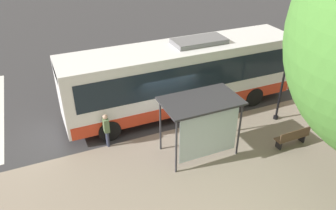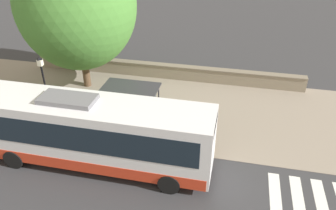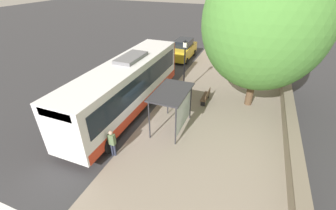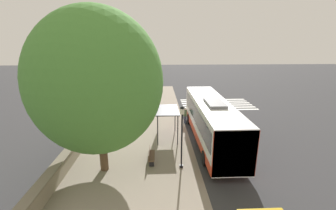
{
  "view_description": "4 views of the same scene",
  "coord_description": "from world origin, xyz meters",
  "px_view_note": "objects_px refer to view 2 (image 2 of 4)",
  "views": [
    {
      "loc": [
        -11.39,
        5.17,
        8.75
      ],
      "look_at": [
        -0.29,
        0.36,
        1.59
      ],
      "focal_mm": 35.0,
      "sensor_mm": 36.0,
      "label": 1
    },
    {
      "loc": [
        13.03,
        5.1,
        10.73
      ],
      "look_at": [
        -1.92,
        1.77,
        1.66
      ],
      "focal_mm": 35.0,
      "sensor_mm": 36.0,
      "label": 2
    },
    {
      "loc": [
        -5.83,
        10.17,
        8.34
      ],
      "look_at": [
        -1.32,
        -1.24,
        0.99
      ],
      "focal_mm": 24.0,
      "sensor_mm": 36.0,
      "label": 3
    },
    {
      "loc": [
        -2.6,
        -17.87,
        7.93
      ],
      "look_at": [
        -1.74,
        1.15,
        2.47
      ],
      "focal_mm": 24.0,
      "sensor_mm": 36.0,
      "label": 4
    }
  ],
  "objects_px": {
    "pedestrian": "(185,140)",
    "bench": "(80,101)",
    "street_lamp_near": "(45,86)",
    "bus_shelter": "(132,93)",
    "shade_tree": "(77,5)",
    "bus": "(90,131)"
  },
  "relations": [
    {
      "from": "pedestrian",
      "to": "bench",
      "type": "xyz_separation_m",
      "value": [
        -3.16,
        -7.24,
        -0.45
      ]
    },
    {
      "from": "street_lamp_near",
      "to": "bus_shelter",
      "type": "bearing_deg",
      "value": 100.9
    },
    {
      "from": "street_lamp_near",
      "to": "pedestrian",
      "type": "bearing_deg",
      "value": 81.64
    },
    {
      "from": "bus_shelter",
      "to": "shade_tree",
      "type": "height_order",
      "value": "shade_tree"
    },
    {
      "from": "bus_shelter",
      "to": "bench",
      "type": "xyz_separation_m",
      "value": [
        -1.08,
        -3.86,
        -1.64
      ]
    },
    {
      "from": "bus_shelter",
      "to": "street_lamp_near",
      "type": "height_order",
      "value": "street_lamp_near"
    },
    {
      "from": "bus",
      "to": "bench",
      "type": "bearing_deg",
      "value": -147.66
    },
    {
      "from": "bus",
      "to": "shade_tree",
      "type": "relative_size",
      "value": 1.17
    },
    {
      "from": "bus",
      "to": "street_lamp_near",
      "type": "bearing_deg",
      "value": -125.79
    },
    {
      "from": "bench",
      "to": "shade_tree",
      "type": "height_order",
      "value": "shade_tree"
    },
    {
      "from": "bench",
      "to": "street_lamp_near",
      "type": "distance_m",
      "value": 2.93
    },
    {
      "from": "shade_tree",
      "to": "street_lamp_near",
      "type": "bearing_deg",
      "value": 0.36
    },
    {
      "from": "bench",
      "to": "shade_tree",
      "type": "bearing_deg",
      "value": -163.96
    },
    {
      "from": "street_lamp_near",
      "to": "shade_tree",
      "type": "bearing_deg",
      "value": -179.64
    },
    {
      "from": "bus_shelter",
      "to": "bench",
      "type": "relative_size",
      "value": 1.95
    },
    {
      "from": "bus",
      "to": "shade_tree",
      "type": "distance_m",
      "value": 9.36
    },
    {
      "from": "pedestrian",
      "to": "street_lamp_near",
      "type": "xyz_separation_m",
      "value": [
        -1.18,
        -8.05,
        1.55
      ]
    },
    {
      "from": "bus_shelter",
      "to": "shade_tree",
      "type": "distance_m",
      "value": 7.14
    },
    {
      "from": "bus",
      "to": "shade_tree",
      "type": "xyz_separation_m",
      "value": [
        -7.65,
        -3.83,
        3.81
      ]
    },
    {
      "from": "bus",
      "to": "bus_shelter",
      "type": "xyz_separation_m",
      "value": [
        -3.64,
        0.88,
        0.24
      ]
    },
    {
      "from": "bus",
      "to": "street_lamp_near",
      "type": "height_order",
      "value": "street_lamp_near"
    },
    {
      "from": "bus_shelter",
      "to": "pedestrian",
      "type": "distance_m",
      "value": 4.14
    }
  ]
}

